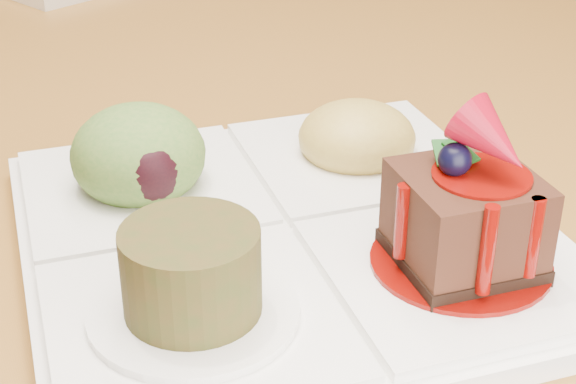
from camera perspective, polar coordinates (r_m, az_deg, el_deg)
name	(u,v)px	position (r m, az deg, el deg)	size (l,w,h in m)	color
sampler_plate	(282,212)	(0.46, -0.39, -1.33)	(0.30, 0.30, 0.10)	white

